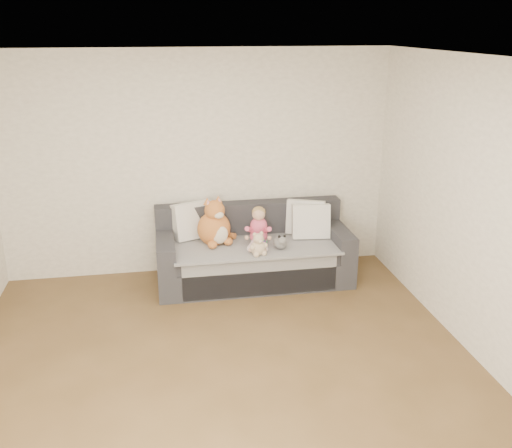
{
  "coord_description": "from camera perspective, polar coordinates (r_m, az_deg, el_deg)",
  "views": [
    {
      "loc": [
        -0.46,
        -3.97,
        2.84
      ],
      "look_at": [
        0.57,
        1.87,
        0.75
      ],
      "focal_mm": 40.0,
      "sensor_mm": 36.0,
      "label": 1
    }
  ],
  "objects": [
    {
      "name": "sofa",
      "position": [
        6.62,
        -0.29,
        -3.06
      ],
      "size": [
        2.2,
        0.94,
        0.85
      ],
      "color": "#28282D",
      "rests_on": "ground"
    },
    {
      "name": "toddler",
      "position": [
        6.43,
        0.26,
        -0.46
      ],
      "size": [
        0.3,
        0.44,
        0.43
      ],
      "rotation": [
        0.0,
        0.0,
        -0.22
      ],
      "color": "#EE546F",
      "rests_on": "sofa"
    },
    {
      "name": "cushion_right_front",
      "position": [
        6.64,
        5.51,
        0.27
      ],
      "size": [
        0.45,
        0.24,
        0.41
      ],
      "rotation": [
        0.0,
        0.0,
        -0.11
      ],
      "color": "silver",
      "rests_on": "sofa"
    },
    {
      "name": "plush_cow",
      "position": [
        6.32,
        2.46,
        -1.84
      ],
      "size": [
        0.15,
        0.23,
        0.19
      ],
      "rotation": [
        0.0,
        0.0,
        0.04
      ],
      "color": "white",
      "rests_on": "sofa"
    },
    {
      "name": "plush_cat",
      "position": [
        6.45,
        -4.14,
        -0.18
      ],
      "size": [
        0.46,
        0.46,
        0.57
      ],
      "rotation": [
        0.0,
        0.0,
        0.37
      ],
      "color": "#BF642A",
      "rests_on": "sofa"
    },
    {
      "name": "teddy_bear",
      "position": [
        6.14,
        0.24,
        -2.18
      ],
      "size": [
        0.21,
        0.16,
        0.27
      ],
      "rotation": [
        0.0,
        0.0,
        0.29
      ],
      "color": "tan",
      "rests_on": "sofa"
    },
    {
      "name": "cushion_left",
      "position": [
        6.64,
        -6.35,
        0.36
      ],
      "size": [
        0.51,
        0.37,
        0.44
      ],
      "rotation": [
        0.0,
        0.0,
        0.39
      ],
      "color": "silver",
      "rests_on": "sofa"
    },
    {
      "name": "cushion_right_back",
      "position": [
        6.76,
        4.97,
        0.67
      ],
      "size": [
        0.49,
        0.35,
        0.42
      ],
      "rotation": [
        0.0,
        0.0,
        -0.39
      ],
      "color": "silver",
      "rests_on": "sofa"
    },
    {
      "name": "room_shell",
      "position": [
        4.67,
        -3.83,
        0.14
      ],
      "size": [
        5.0,
        5.0,
        5.0
      ],
      "color": "brown",
      "rests_on": "ground"
    },
    {
      "name": "sippy_cup",
      "position": [
        6.37,
        0.71,
        -1.87
      ],
      "size": [
        0.09,
        0.06,
        0.1
      ],
      "rotation": [
        0.0,
        0.0,
        -0.14
      ],
      "color": "#713899",
      "rests_on": "sofa"
    }
  ]
}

